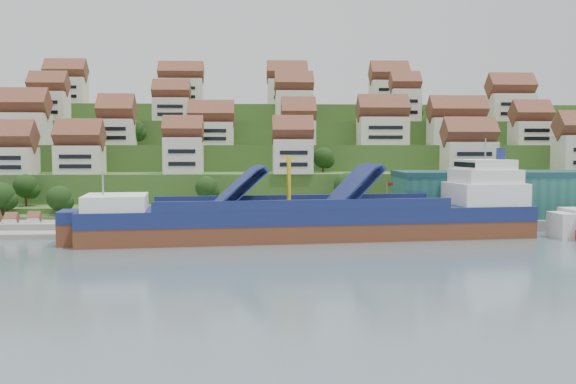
{
  "coord_description": "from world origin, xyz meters",
  "views": [
    {
      "loc": [
        -10.01,
        -120.62,
        17.43
      ],
      "look_at": [
        -2.27,
        14.0,
        8.0
      ],
      "focal_mm": 40.0,
      "sensor_mm": 36.0,
      "label": 1
    }
  ],
  "objects": [
    {
      "name": "pebble_beach",
      "position": [
        -58.0,
        12.0,
        0.5
      ],
      "size": [
        45.0,
        20.0,
        1.0
      ],
      "primitive_type": "cube",
      "color": "gray",
      "rests_on": "ground"
    },
    {
      "name": "beach_huts",
      "position": [
        -60.0,
        10.75,
        2.1
      ],
      "size": [
        14.4,
        3.7,
        2.2
      ],
      "color": "white",
      "rests_on": "pebble_beach"
    },
    {
      "name": "cargo_ship",
      "position": [
        3.81,
        0.42,
        3.56
      ],
      "size": [
        86.34,
        22.23,
        19.04
      ],
      "rotation": [
        0.0,
        0.0,
        0.11
      ],
      "color": "brown",
      "rests_on": "ground"
    },
    {
      "name": "quay",
      "position": [
        20.0,
        15.0,
        1.1
      ],
      "size": [
        180.0,
        14.0,
        2.2
      ],
      "primitive_type": "cube",
      "color": "gray",
      "rests_on": "ground"
    },
    {
      "name": "ground",
      "position": [
        0.0,
        0.0,
        0.0
      ],
      "size": [
        300.0,
        300.0,
        0.0
      ],
      "primitive_type": "plane",
      "color": "slate",
      "rests_on": "ground"
    },
    {
      "name": "hillside_village",
      "position": [
        -1.06,
        60.37,
        24.31
      ],
      "size": [
        159.1,
        62.71,
        28.31
      ],
      "color": "beige",
      "rests_on": "ground"
    },
    {
      "name": "flagpole",
      "position": [
        18.11,
        10.0,
        6.88
      ],
      "size": [
        1.28,
        0.16,
        8.0
      ],
      "color": "gray",
      "rests_on": "quay"
    },
    {
      "name": "hillside_trees",
      "position": [
        -17.65,
        44.9,
        16.85
      ],
      "size": [
        118.02,
        62.65,
        30.92
      ],
      "color": "#1B3812",
      "rests_on": "ground"
    },
    {
      "name": "hillside",
      "position": [
        0.0,
        103.55,
        10.66
      ],
      "size": [
        260.0,
        128.0,
        31.0
      ],
      "color": "#2D4C1E",
      "rests_on": "ground"
    },
    {
      "name": "warehouse",
      "position": [
        52.0,
        17.0,
        7.2
      ],
      "size": [
        60.0,
        15.0,
        10.0
      ],
      "primitive_type": "cube",
      "color": "#225E55",
      "rests_on": "quay"
    }
  ]
}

